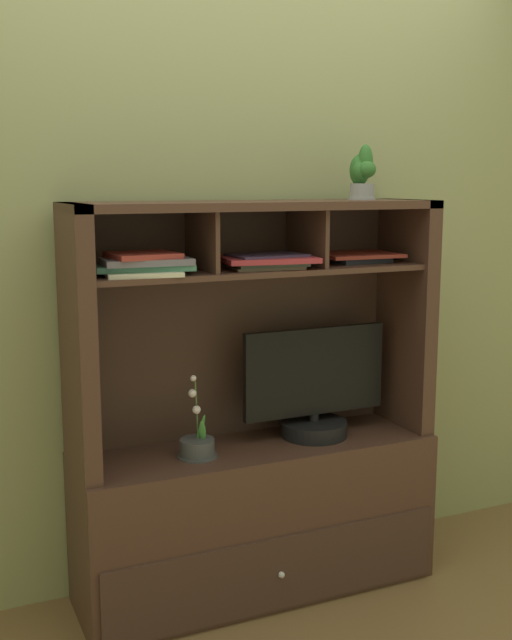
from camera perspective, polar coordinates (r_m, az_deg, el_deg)
name	(u,v)px	position (r m, az deg, el deg)	size (l,w,h in m)	color
floor_plane	(256,589)	(3.25, 0.00, -18.94)	(6.00, 6.00, 0.02)	brown
back_wall	(231,224)	(3.06, -1.83, 6.98)	(6.00, 0.02, 2.80)	#929965
media_console	(255,473)	(3.05, -0.06, -11.04)	(1.37, 0.45, 1.49)	#462C22
tv_monitor	(314,393)	(3.06, 4.23, -5.28)	(0.59, 0.26, 0.43)	black
potted_orchid	(197,446)	(2.87, -4.29, -9.10)	(0.15, 0.15, 0.31)	#444549
magazine_stack_left	(356,257)	(3.08, 7.27, 4.57)	(0.32, 0.25, 0.04)	#30374B
magazine_stack_centre	(267,261)	(2.84, 0.81, 4.34)	(0.36, 0.28, 0.05)	gray
magazine_stack_right	(144,264)	(2.66, -8.16, 4.03)	(0.34, 0.27, 0.07)	beige
potted_succulent	(362,175)	(3.06, 7.71, 10.39)	(0.11, 0.11, 0.21)	gray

